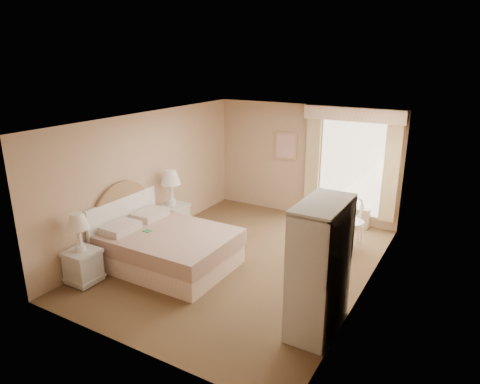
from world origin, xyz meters
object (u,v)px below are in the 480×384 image
Objects in this scene: nightstand_near at (82,258)px; round_table at (329,228)px; armoire at (320,278)px; cafe_chair at (352,217)px; bed at (165,246)px; nightstand_far at (172,211)px.

round_table is (2.98, 3.13, 0.00)m from nightstand_near.
nightstand_near is 0.66× the size of armoire.
armoire is at bearing -105.22° from cafe_chair.
cafe_chair is at bearing 43.91° from bed.
nightstand_far is (0.00, 2.27, 0.06)m from nightstand_near.
nightstand_near is at bearing -122.13° from bed.
round_table is at bearing -144.31° from cafe_chair.
bed is 3.00m from round_table.
nightstand_near is at bearing -168.36° from armoire.
armoire is at bearing 11.64° from nightstand_near.
cafe_chair is 0.54× the size of armoire.
bed is 1.83× the size of nightstand_near.
cafe_chair is at bearing 22.22° from nightstand_far.
round_table is at bearing 46.39° from nightstand_near.
armoire is (0.38, -2.85, 0.19)m from cafe_chair.
nightstand_far is at bearing 157.50° from armoire.
armoire is (2.93, -0.40, 0.38)m from bed.
round_table is 2.49m from armoire.
armoire reaches higher than cafe_chair.
cafe_chair is at bearing 58.59° from round_table.
bed reaches higher than cafe_chair.
bed reaches higher than round_table.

